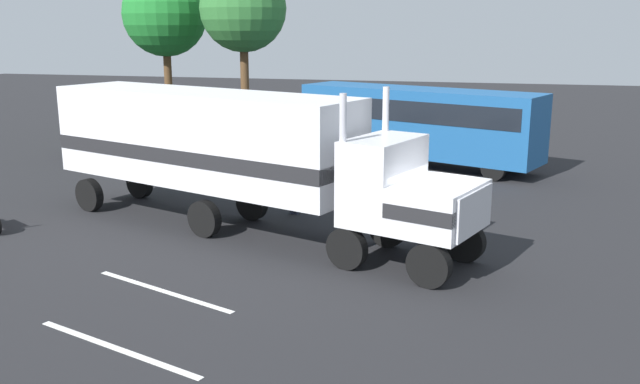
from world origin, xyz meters
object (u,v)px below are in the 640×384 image
at_px(person_bystander, 294,188).
at_px(parked_bus, 418,119).
at_px(tree_center, 165,15).
at_px(tree_left, 243,9).
at_px(parked_car, 110,141).
at_px(semi_truck, 230,148).

distance_m(person_bystander, parked_bus, 9.87).
height_order(person_bystander, tree_center, tree_center).
relative_size(person_bystander, tree_left, 0.18).
height_order(parked_car, tree_center, tree_center).
bearing_deg(person_bystander, semi_truck, -123.80).
height_order(parked_bus, tree_center, tree_center).
xyz_separation_m(tree_left, tree_center, (-5.37, 2.04, -0.23)).
bearing_deg(semi_truck, tree_center, 121.35).
distance_m(person_bystander, tree_left, 15.63).
xyz_separation_m(semi_truck, parked_car, (-9.82, 9.55, -1.72)).
relative_size(parked_bus, tree_left, 1.22).
relative_size(semi_truck, tree_left, 1.54).
distance_m(parked_bus, tree_center, 16.48).
relative_size(parked_bus, parked_car, 2.35).
relative_size(person_bystander, tree_center, 0.18).
bearing_deg(tree_left, parked_car, -131.34).
relative_size(parked_car, tree_left, 0.52).
distance_m(person_bystander, parked_car, 13.47).
relative_size(parked_car, tree_center, 0.52).
bearing_deg(person_bystander, tree_center, 128.24).
xyz_separation_m(person_bystander, parked_car, (-11.22, 7.46, -0.09)).
distance_m(semi_truck, tree_center, 20.39).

